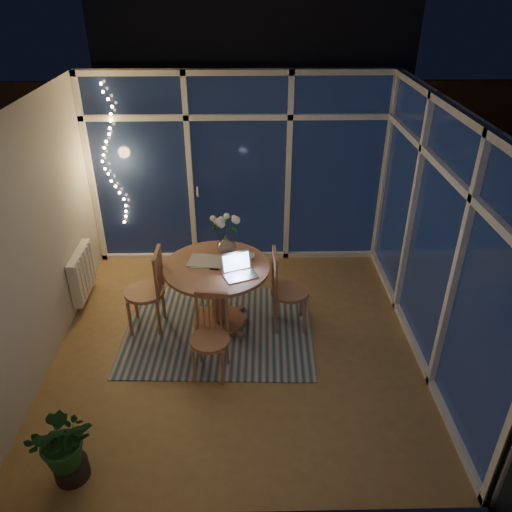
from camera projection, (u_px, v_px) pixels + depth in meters
The scene contains 25 objects.
floor at pixel (240, 344), 5.58m from camera, with size 4.00×4.00×0.00m, color olive.
ceiling at pixel (235, 109), 4.28m from camera, with size 4.00×4.00×0.00m, color silver.
wall_back at pixel (239, 171), 6.67m from camera, with size 4.00×0.04×2.60m, color beige.
wall_front at pixel (234, 389), 3.20m from camera, with size 4.00×0.04×2.60m, color beige.
wall_left at pixel (34, 244), 4.90m from camera, with size 0.04×4.00×2.60m, color beige.
wall_right at pixel (438, 240), 4.97m from camera, with size 0.04×4.00×2.60m, color beige.
window_wall_back at pixel (239, 172), 6.63m from camera, with size 4.00×0.10×2.60m, color white.
window_wall_right at pixel (434, 240), 4.97m from camera, with size 0.10×4.00×2.60m, color white.
radiator at pixel (82, 273), 6.13m from camera, with size 0.10×0.70×0.58m, color white.
fairy_lights at pixel (111, 158), 6.42m from camera, with size 0.24×0.10×1.85m, color #F0AE60, non-canonical shape.
garden_patio at pixel (267, 182), 9.95m from camera, with size 12.00×6.00×0.10m, color black.
garden_fence at pixel (241, 128), 9.90m from camera, with size 11.00×0.08×1.80m, color #3D2716.
neighbour_roof at pixel (253, 39), 11.85m from camera, with size 7.00×3.00×2.20m, color #303339.
garden_shrubs at pixel (193, 190), 8.29m from camera, with size 0.90×0.90×0.90m, color black.
rug at pixel (219, 329), 5.80m from camera, with size 2.14×1.71×0.01m, color #B7B195.
dining_table at pixel (218, 296), 5.69m from camera, with size 1.18×1.18×0.80m, color #9A6245.
chair_left at pixel (144, 290), 5.59m from camera, with size 0.48×0.48×1.03m, color #9A6245.
chair_right at pixel (290, 290), 5.63m from camera, with size 0.46×0.46×1.00m, color #9A6245.
chair_front at pixel (210, 338), 4.96m from camera, with size 0.42×0.42×0.91m, color #9A6245.
laptop at pixel (240, 266), 5.25m from camera, with size 0.34×0.29×0.25m, color silver, non-canonical shape.
flower_vase at pixel (226, 245), 5.69m from camera, with size 0.20×0.20×0.21m, color white.
bowl at pixel (249, 256), 5.64m from camera, with size 0.15×0.15×0.04m, color silver.
newspapers at pixel (205, 262), 5.55m from camera, with size 0.38×0.29×0.01m, color silver.
phone at pixel (215, 268), 5.43m from camera, with size 0.10×0.05×0.01m, color black.
potted_plant at pixel (65, 444), 3.94m from camera, with size 0.54×0.47×0.76m, color #1B4C20.
Camera 1 is at (0.09, -4.35, 3.64)m, focal length 35.00 mm.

